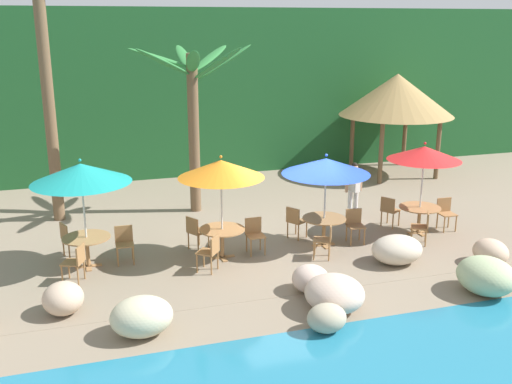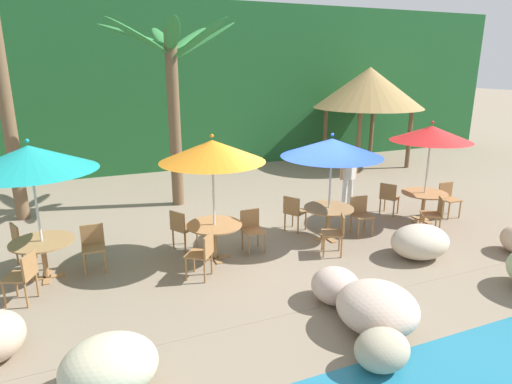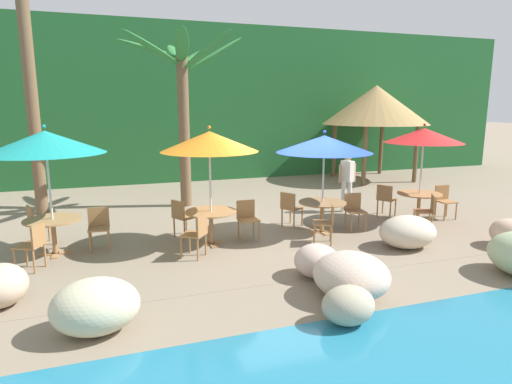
{
  "view_description": "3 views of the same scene",
  "coord_description": "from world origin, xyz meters",
  "px_view_note": "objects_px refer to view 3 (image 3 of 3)",
  "views": [
    {
      "loc": [
        -4.83,
        -13.15,
        5.49
      ],
      "look_at": [
        -0.62,
        0.51,
        1.38
      ],
      "focal_mm": 41.51,
      "sensor_mm": 36.0,
      "label": 1
    },
    {
      "loc": [
        -4.05,
        -7.99,
        3.78
      ],
      "look_at": [
        -0.54,
        0.42,
        1.12
      ],
      "focal_mm": 30.64,
      "sensor_mm": 36.0,
      "label": 2
    },
    {
      "loc": [
        -3.7,
        -9.02,
        2.96
      ],
      "look_at": [
        -0.62,
        -0.04,
        1.06
      ],
      "focal_mm": 30.67,
      "sensor_mm": 36.0,
      "label": 3
    }
  ],
  "objects_px": {
    "chair_teal_seaward": "(99,225)",
    "chair_blue_inland": "(290,207)",
    "dining_table_blue": "(322,207)",
    "umbrella_teal": "(45,142)",
    "chair_red_inland": "(386,198)",
    "dining_table_teal": "(53,225)",
    "dining_table_orange": "(211,217)",
    "chair_orange_seaward": "(247,217)",
    "palapa_hut": "(376,105)",
    "chair_teal_inland": "(37,222)",
    "umbrella_blue": "(324,144)",
    "chair_blue_left": "(327,221)",
    "chair_orange_inland": "(182,216)",
    "chair_orange_left": "(197,232)",
    "chair_red_seaward": "(444,199)",
    "palm_tree_nearest": "(25,38)",
    "chair_blue_seaward": "(354,208)",
    "chair_red_left": "(428,210)",
    "umbrella_orange": "(209,141)",
    "umbrella_red": "(424,136)",
    "chair_teal_left": "(33,243)",
    "waiter_in_white": "(347,177)",
    "palm_tree_second": "(183,86)",
    "dining_table_red": "(419,198)"
  },
  "relations": [
    {
      "from": "dining_table_blue",
      "to": "chair_red_inland",
      "type": "height_order",
      "value": "chair_red_inland"
    },
    {
      "from": "dining_table_red",
      "to": "dining_table_orange",
      "type": "bearing_deg",
      "value": -178.55
    },
    {
      "from": "chair_red_inland",
      "to": "waiter_in_white",
      "type": "relative_size",
      "value": 0.51
    },
    {
      "from": "chair_teal_seaward",
      "to": "palm_tree_nearest",
      "type": "bearing_deg",
      "value": 112.58
    },
    {
      "from": "dining_table_blue",
      "to": "umbrella_teal",
      "type": "bearing_deg",
      "value": 176.63
    },
    {
      "from": "chair_blue_seaward",
      "to": "chair_red_left",
      "type": "xyz_separation_m",
      "value": [
        1.59,
        -0.66,
        0.0
      ]
    },
    {
      "from": "dining_table_orange",
      "to": "umbrella_red",
      "type": "height_order",
      "value": "umbrella_red"
    },
    {
      "from": "dining_table_teal",
      "to": "chair_orange_left",
      "type": "relative_size",
      "value": 1.26
    },
    {
      "from": "palm_tree_nearest",
      "to": "chair_teal_seaward",
      "type": "bearing_deg",
      "value": -67.42
    },
    {
      "from": "chair_teal_seaward",
      "to": "chair_red_left",
      "type": "distance_m",
      "value": 7.46
    },
    {
      "from": "chair_teal_inland",
      "to": "chair_blue_inland",
      "type": "height_order",
      "value": "same"
    },
    {
      "from": "umbrella_teal",
      "to": "chair_blue_left",
      "type": "distance_m",
      "value": 5.87
    },
    {
      "from": "chair_teal_left",
      "to": "chair_orange_seaward",
      "type": "xyz_separation_m",
      "value": [
        4.22,
        0.55,
        0.0
      ]
    },
    {
      "from": "chair_blue_inland",
      "to": "chair_teal_left",
      "type": "bearing_deg",
      "value": -168.2
    },
    {
      "from": "umbrella_teal",
      "to": "chair_orange_left",
      "type": "bearing_deg",
      "value": -22.52
    },
    {
      "from": "dining_table_teal",
      "to": "umbrella_blue",
      "type": "xyz_separation_m",
      "value": [
        5.79,
        -0.34,
        1.47
      ]
    },
    {
      "from": "chair_orange_inland",
      "to": "chair_red_inland",
      "type": "height_order",
      "value": "same"
    },
    {
      "from": "palapa_hut",
      "to": "chair_blue_inland",
      "type": "bearing_deg",
      "value": -137.56
    },
    {
      "from": "dining_table_orange",
      "to": "palapa_hut",
      "type": "bearing_deg",
      "value": 37.26
    },
    {
      "from": "chair_blue_left",
      "to": "palm_tree_nearest",
      "type": "relative_size",
      "value": 0.12
    },
    {
      "from": "chair_red_left",
      "to": "palm_tree_second",
      "type": "distance_m",
      "value": 7.32
    },
    {
      "from": "chair_orange_seaward",
      "to": "chair_blue_left",
      "type": "xyz_separation_m",
      "value": [
        1.52,
        -0.87,
        0.0
      ]
    },
    {
      "from": "chair_teal_inland",
      "to": "chair_orange_left",
      "type": "xyz_separation_m",
      "value": [
        3.08,
        -1.86,
        0.0
      ]
    },
    {
      "from": "chair_blue_seaward",
      "to": "chair_red_left",
      "type": "relative_size",
      "value": 1.0
    },
    {
      "from": "chair_red_left",
      "to": "palm_tree_second",
      "type": "bearing_deg",
      "value": 137.69
    },
    {
      "from": "chair_orange_left",
      "to": "chair_teal_inland",
      "type": "bearing_deg",
      "value": 148.77
    },
    {
      "from": "chair_teal_seaward",
      "to": "chair_blue_inland",
      "type": "bearing_deg",
      "value": 3.48
    },
    {
      "from": "dining_table_blue",
      "to": "chair_blue_inland",
      "type": "distance_m",
      "value": 0.86
    },
    {
      "from": "umbrella_blue",
      "to": "chair_blue_left",
      "type": "xyz_separation_m",
      "value": [
        -0.3,
        -0.8,
        -1.57
      ]
    },
    {
      "from": "chair_blue_seaward",
      "to": "waiter_in_white",
      "type": "distance_m",
      "value": 1.86
    },
    {
      "from": "dining_table_teal",
      "to": "chair_red_inland",
      "type": "xyz_separation_m",
      "value": [
        8.08,
        0.43,
        -0.1
      ]
    },
    {
      "from": "chair_blue_seaward",
      "to": "chair_red_left",
      "type": "distance_m",
      "value": 1.72
    },
    {
      "from": "dining_table_teal",
      "to": "chair_blue_left",
      "type": "distance_m",
      "value": 5.61
    },
    {
      "from": "chair_orange_seaward",
      "to": "palapa_hut",
      "type": "xyz_separation_m",
      "value": [
        7.26,
        6.06,
        2.43
      ]
    },
    {
      "from": "palm_tree_nearest",
      "to": "palapa_hut",
      "type": "relative_size",
      "value": 1.74
    },
    {
      "from": "palm_tree_nearest",
      "to": "dining_table_blue",
      "type": "bearing_deg",
      "value": -32.54
    },
    {
      "from": "dining_table_orange",
      "to": "chair_red_seaward",
      "type": "xyz_separation_m",
      "value": [
        6.34,
        0.2,
        -0.1
      ]
    },
    {
      "from": "chair_teal_seaward",
      "to": "umbrella_blue",
      "type": "relative_size",
      "value": 0.36
    },
    {
      "from": "umbrella_red",
      "to": "chair_red_inland",
      "type": "relative_size",
      "value": 2.88
    },
    {
      "from": "chair_teal_inland",
      "to": "umbrella_teal",
      "type": "bearing_deg",
      "value": -62.06
    },
    {
      "from": "dining_table_teal",
      "to": "dining_table_orange",
      "type": "bearing_deg",
      "value": -6.94
    },
    {
      "from": "chair_teal_left",
      "to": "dining_table_orange",
      "type": "bearing_deg",
      "value": 7.38
    },
    {
      "from": "chair_orange_seaward",
      "to": "palapa_hut",
      "type": "bearing_deg",
      "value": 39.84
    },
    {
      "from": "umbrella_orange",
      "to": "chair_orange_inland",
      "type": "distance_m",
      "value": 1.9
    },
    {
      "from": "chair_teal_inland",
      "to": "palm_tree_second",
      "type": "relative_size",
      "value": 0.18
    },
    {
      "from": "chair_blue_left",
      "to": "umbrella_teal",
      "type": "bearing_deg",
      "value": 168.24
    },
    {
      "from": "umbrella_teal",
      "to": "chair_orange_inland",
      "type": "xyz_separation_m",
      "value": [
        2.61,
        0.31,
        -1.74
      ]
    },
    {
      "from": "chair_teal_inland",
      "to": "umbrella_orange",
      "type": "height_order",
      "value": "umbrella_orange"
    },
    {
      "from": "chair_blue_left",
      "to": "waiter_in_white",
      "type": "height_order",
      "value": "waiter_in_white"
    },
    {
      "from": "dining_table_teal",
      "to": "chair_red_seaward",
      "type": "relative_size",
      "value": 1.26
    }
  ]
}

